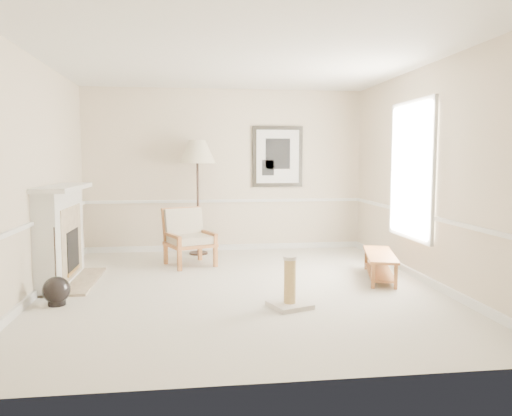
{
  "coord_description": "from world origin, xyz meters",
  "views": [
    {
      "loc": [
        -0.62,
        -6.26,
        1.66
      ],
      "look_at": [
        0.29,
        0.7,
        0.97
      ],
      "focal_mm": 35.0,
      "sensor_mm": 36.0,
      "label": 1
    }
  ],
  "objects_px": {
    "floor_vase": "(56,291)",
    "scratching_post": "(290,291)",
    "floor_lamp": "(197,155)",
    "bench": "(380,262)",
    "armchair": "(187,234)"
  },
  "relations": [
    {
      "from": "armchair",
      "to": "scratching_post",
      "type": "distance_m",
      "value": 2.74
    },
    {
      "from": "floor_lamp",
      "to": "scratching_post",
      "type": "relative_size",
      "value": 3.39
    },
    {
      "from": "floor_vase",
      "to": "armchair",
      "type": "height_order",
      "value": "floor_vase"
    },
    {
      "from": "scratching_post",
      "to": "bench",
      "type": "bearing_deg",
      "value": 37.84
    },
    {
      "from": "floor_lamp",
      "to": "scratching_post",
      "type": "bearing_deg",
      "value": -73.61
    },
    {
      "from": "armchair",
      "to": "floor_lamp",
      "type": "relative_size",
      "value": 0.46
    },
    {
      "from": "bench",
      "to": "scratching_post",
      "type": "distance_m",
      "value": 1.91
    },
    {
      "from": "armchair",
      "to": "bench",
      "type": "height_order",
      "value": "armchair"
    },
    {
      "from": "floor_vase",
      "to": "armchair",
      "type": "relative_size",
      "value": 0.98
    },
    {
      "from": "floor_lamp",
      "to": "bench",
      "type": "height_order",
      "value": "floor_lamp"
    },
    {
      "from": "bench",
      "to": "armchair",
      "type": "bearing_deg",
      "value": 153.92
    },
    {
      "from": "floor_vase",
      "to": "scratching_post",
      "type": "relative_size",
      "value": 1.54
    },
    {
      "from": "bench",
      "to": "scratching_post",
      "type": "xyz_separation_m",
      "value": [
        -1.51,
        -1.17,
        -0.05
      ]
    },
    {
      "from": "floor_vase",
      "to": "scratching_post",
      "type": "bearing_deg",
      "value": -9.19
    },
    {
      "from": "floor_lamp",
      "to": "armchair",
      "type": "bearing_deg",
      "value": -102.39
    }
  ]
}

